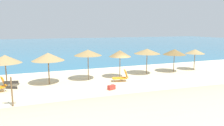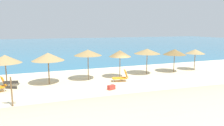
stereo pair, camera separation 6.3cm
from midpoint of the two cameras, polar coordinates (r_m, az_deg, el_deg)
The scene contains 12 objects.
ground_plane at distance 18.58m, azimuth 5.62°, elevation -5.30°, with size 160.00×160.00×0.00m, color beige.
sea_water at distance 62.72m, azimuth -13.34°, elevation 4.91°, with size 160.00×77.00×0.01m, color teal.
beach_umbrella_0 at distance 18.39m, azimuth -27.24°, elevation 0.94°, with size 2.49×2.49×2.66m.
beach_umbrella_1 at distance 18.28m, azimuth -17.12°, elevation 1.64°, with size 2.70×2.70×2.70m.
beach_umbrella_2 at distance 18.98m, azimuth -6.68°, elevation 2.82°, with size 2.51×2.51×2.82m.
beach_umbrella_3 at distance 19.81m, azimuth 2.10°, elevation 2.60°, with size 2.10×2.10×2.67m.
beach_umbrella_4 at distance 21.62m, azimuth 9.46°, elevation 3.17°, with size 2.67×2.67×2.66m.
beach_umbrella_5 at distance 23.51m, azimuth 16.58°, elevation 2.91°, with size 2.45×2.45×2.50m.
beach_umbrella_6 at distance 25.43m, azimuth 21.62°, elevation 2.94°, with size 2.12×2.12×2.38m.
lounge_chair_1 at distance 18.81m, azimuth 2.53°, elevation -3.75°, with size 1.52×0.97×1.05m.
wooden_signpost at distance 14.12m, azimuth -25.80°, elevation -6.39°, with size 0.83×0.32×1.84m.
cooler_box at distance 16.37m, azimuth -0.25°, elevation -6.65°, with size 0.59×0.32×0.36m, color red.
Camera 1 is at (-8.04, -16.07, 4.73)m, focal length 33.55 mm.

